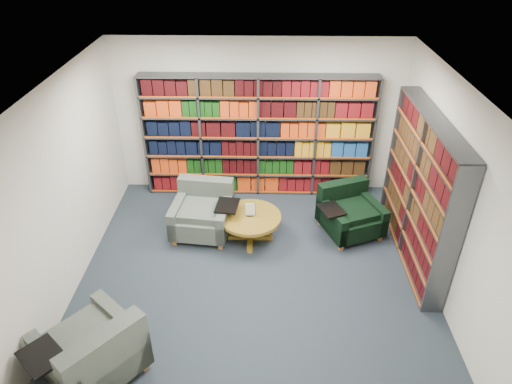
{
  "coord_description": "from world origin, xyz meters",
  "views": [
    {
      "loc": [
        0.12,
        -4.97,
        4.54
      ],
      "look_at": [
        0.0,
        0.6,
        1.05
      ],
      "focal_mm": 32.0,
      "sensor_mm": 36.0,
      "label": 1
    }
  ],
  "objects_px": {
    "chair_teal_left": "(204,212)",
    "coffee_table": "(250,221)",
    "chair_green_right": "(348,213)",
    "chair_teal_front": "(95,355)"
  },
  "relations": [
    {
      "from": "coffee_table",
      "to": "chair_teal_front",
      "type": "bearing_deg",
      "value": -122.61
    },
    {
      "from": "chair_teal_front",
      "to": "coffee_table",
      "type": "distance_m",
      "value": 3.03
    },
    {
      "from": "chair_teal_left",
      "to": "coffee_table",
      "type": "bearing_deg",
      "value": -18.71
    },
    {
      "from": "chair_green_right",
      "to": "chair_teal_front",
      "type": "distance_m",
      "value": 4.31
    },
    {
      "from": "chair_teal_left",
      "to": "chair_green_right",
      "type": "distance_m",
      "value": 2.36
    },
    {
      "from": "chair_teal_left",
      "to": "coffee_table",
      "type": "distance_m",
      "value": 0.81
    },
    {
      "from": "chair_green_right",
      "to": "chair_teal_front",
      "type": "xyz_separation_m",
      "value": [
        -3.22,
        -2.87,
        0.04
      ]
    },
    {
      "from": "chair_teal_left",
      "to": "chair_teal_front",
      "type": "xyz_separation_m",
      "value": [
        -0.87,
        -2.81,
        0.02
      ]
    },
    {
      "from": "chair_green_right",
      "to": "coffee_table",
      "type": "height_order",
      "value": "chair_green_right"
    },
    {
      "from": "chair_teal_front",
      "to": "coffee_table",
      "type": "xyz_separation_m",
      "value": [
        1.63,
        2.55,
        0.01
      ]
    }
  ]
}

